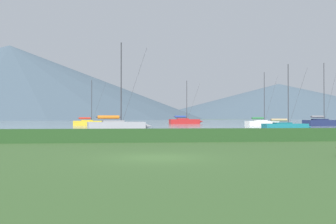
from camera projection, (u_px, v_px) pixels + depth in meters
The scene contains 11 objects.
ground_plane at pixel (157, 158), 17.71m from camera, with size 1000.00×1000.00×0.00m, color #3D602D.
harbor_water at pixel (131, 122), 153.93m from camera, with size 320.00×246.00×0.00m, color #8C9EA3.
hedge_line at pixel (146, 135), 28.65m from camera, with size 80.00×1.20×1.01m, color #284C23.
sailboat_slip_0 at pixel (117, 125), 51.88m from camera, with size 9.04×3.90×12.15m.
sailboat_slip_1 at pixel (262, 123), 78.50m from camera, with size 7.89×3.21×11.17m.
sailboat_slip_2 at pixel (185, 121), 102.25m from camera, with size 9.42×3.65×11.73m.
sailboat_slip_3 at pixel (322, 122), 79.85m from camera, with size 9.36×4.54×13.30m.
sailboat_slip_4 at pixel (285, 126), 52.74m from camera, with size 7.05×2.27×9.27m.
sailboat_slip_5 at pixel (89, 123), 82.60m from camera, with size 7.71×2.57×9.91m.
distant_hill_central_peak at pixel (279, 101), 439.07m from camera, with size 310.72×310.72×40.16m, color #4C6070.
distant_hill_east_ridge at pixel (9, 82), 340.86m from camera, with size 347.92×347.92×66.39m, color #4C6070.
Camera 1 is at (-1.35, -17.69, 1.91)m, focal length 40.55 mm.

